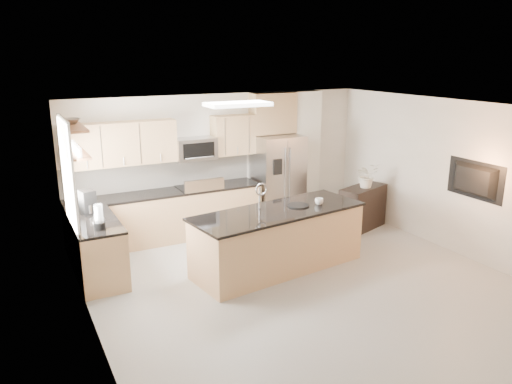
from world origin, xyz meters
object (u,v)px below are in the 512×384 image
bowl (69,120)px  television (472,180)px  range (200,210)px  microwave (195,149)px  flower_vase (367,169)px  refrigerator (277,180)px  coffee_maker (88,203)px  kettle (98,213)px  platter (298,205)px  island (278,239)px  credenza (362,208)px  cup (319,201)px  blender (99,219)px

bowl → television: (5.76, -2.35, -1.04)m
range → microwave: size_ratio=1.50×
microwave → flower_vase: 3.28m
refrigerator → television: bearing=-59.0°
coffee_maker → bowl: bowl is taller
microwave → bowl: bowl is taller
range → kettle: size_ratio=4.50×
refrigerator → coffee_maker: size_ratio=4.69×
refrigerator → kettle: bearing=-163.9°
flower_vase → platter: bearing=-158.5°
island → kettle: bearing=152.2°
credenza → television: television is taller
refrigerator → cup: bearing=-100.8°
island → bowl: bearing=147.8°
coffee_maker → microwave: bearing=21.9°
cup → platter: size_ratio=0.39×
flower_vase → microwave: bearing=156.1°
refrigerator → cup: 2.08m
range → kettle: 2.38m
kettle → range: bearing=28.7°
range → cup: bearing=-58.5°
island → platter: 0.63m
credenza → cup: cup is taller
refrigerator → television: 3.62m
range → coffee_maker: size_ratio=3.01×
credenza → cup: size_ratio=7.76×
credenza → television: size_ratio=0.98×
kettle → television: television is taller
kettle → flower_vase: flower_vase is taller
flower_vase → cup: bearing=-152.4°
microwave → kettle: 2.45m
blender → island: bearing=-11.0°
coffee_maker → television: 6.10m
refrigerator → flower_vase: bearing=-41.1°
bowl → island: bearing=-24.4°
platter → flower_vase: flower_vase is taller
refrigerator → television: refrigerator is taller
bowl → television: size_ratio=0.38×
flower_vase → kettle: bearing=179.1°
refrigerator → coffee_maker: bearing=-169.9°
cup → blender: (-3.35, 0.55, 0.05)m
platter → island: bearing=-173.5°
microwave → bowl: bearing=-158.2°
coffee_maker → bowl: (-0.16, -0.06, 1.29)m
refrigerator → platter: refrigerator is taller
island → kettle: (-2.57, 0.93, 0.54)m
range → island: bearing=-75.1°
platter → coffee_maker: coffee_maker is taller
credenza → bowl: 5.58m
range → credenza: (2.96, -1.14, -0.05)m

